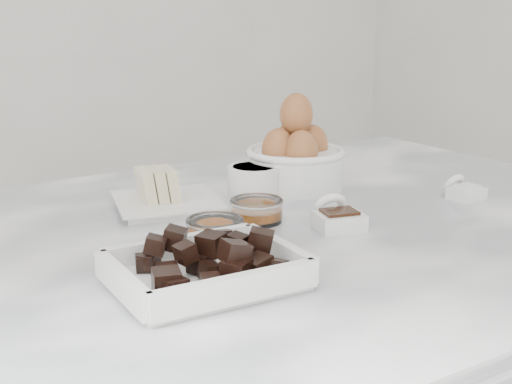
% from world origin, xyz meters
% --- Properties ---
extents(marble_slab, '(1.20, 0.80, 0.04)m').
position_xyz_m(marble_slab, '(0.00, 0.00, 0.92)').
color(marble_slab, white).
rests_on(marble_slab, cabinet).
extents(chocolate_dish, '(0.20, 0.16, 0.05)m').
position_xyz_m(chocolate_dish, '(-0.15, -0.13, 0.96)').
color(chocolate_dish, white).
rests_on(chocolate_dish, marble_slab).
extents(butter_plate, '(0.18, 0.18, 0.06)m').
position_xyz_m(butter_plate, '(-0.06, 0.15, 0.96)').
color(butter_plate, white).
rests_on(butter_plate, marble_slab).
extents(sugar_ramekin, '(0.08, 0.08, 0.05)m').
position_xyz_m(sugar_ramekin, '(0.08, 0.14, 0.97)').
color(sugar_ramekin, white).
rests_on(sugar_ramekin, marble_slab).
extents(egg_bowl, '(0.16, 0.16, 0.15)m').
position_xyz_m(egg_bowl, '(0.17, 0.15, 0.99)').
color(egg_bowl, white).
rests_on(egg_bowl, marble_slab).
extents(honey_bowl, '(0.07, 0.07, 0.03)m').
position_xyz_m(honey_bowl, '(0.02, 0.03, 0.96)').
color(honey_bowl, white).
rests_on(honey_bowl, marble_slab).
extents(zest_bowl, '(0.07, 0.07, 0.03)m').
position_xyz_m(zest_bowl, '(-0.07, -0.02, 0.96)').
color(zest_bowl, white).
rests_on(zest_bowl, marble_slab).
extents(vanilla_spoon, '(0.07, 0.08, 0.05)m').
position_xyz_m(vanilla_spoon, '(0.09, -0.05, 0.96)').
color(vanilla_spoon, white).
rests_on(vanilla_spoon, marble_slab).
extents(salt_spoon, '(0.05, 0.06, 0.04)m').
position_xyz_m(salt_spoon, '(0.34, -0.04, 0.95)').
color(salt_spoon, white).
rests_on(salt_spoon, marble_slab).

